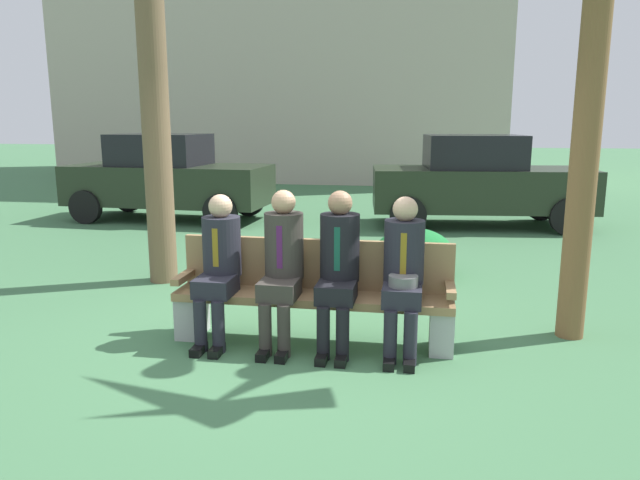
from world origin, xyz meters
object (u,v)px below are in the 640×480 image
object	(u,v)px
seated_man_centerleft	(282,260)
parked_car_near	(167,178)
park_bench	(313,293)
seated_man_centerright	(338,262)
seated_man_leftmost	(219,261)
seated_man_rightmost	(403,268)
shrub_near_bench	(414,252)
parked_car_far	(478,181)

from	to	relation	value
seated_man_centerleft	parked_car_near	distance (m)	7.18
parked_car_near	park_bench	bearing A→B (deg)	-56.05
parked_car_near	seated_man_centerright	bearing A→B (deg)	-55.07
seated_man_leftmost	seated_man_centerleft	xyz separation A→B (m)	(0.57, 0.00, 0.03)
seated_man_centerright	seated_man_rightmost	xyz separation A→B (m)	(0.55, -0.01, -0.02)
seated_man_rightmost	shrub_near_bench	distance (m)	2.59
seated_man_leftmost	seated_man_centerright	bearing A→B (deg)	0.27
seated_man_rightmost	parked_car_far	world-z (taller)	parked_car_far
seated_man_centerleft	seated_man_centerright	world-z (taller)	seated_man_centerright
seated_man_centerleft	seated_man_rightmost	distance (m)	1.04
shrub_near_bench	parked_car_near	size ratio (longest dim) A/B	0.25
seated_man_rightmost	parked_car_far	size ratio (longest dim) A/B	0.33
seated_man_centerleft	shrub_near_bench	world-z (taller)	seated_man_centerleft
park_bench	shrub_near_bench	distance (m)	2.57
seated_man_leftmost	parked_car_near	xyz separation A→B (m)	(-3.21, 6.11, 0.11)
parked_car_near	seated_man_centerleft	bearing A→B (deg)	-58.29
seated_man_leftmost	seated_man_centerright	xyz separation A→B (m)	(1.06, 0.01, 0.03)
seated_man_centerleft	parked_car_far	xyz separation A→B (m)	(2.18, 6.38, 0.08)
seated_man_leftmost	seated_man_centerleft	bearing A→B (deg)	0.47
seated_man_centerleft	seated_man_centerright	bearing A→B (deg)	0.04
seated_man_centerright	seated_man_rightmost	size ratio (longest dim) A/B	1.03
seated_man_centerleft	seated_man_leftmost	bearing A→B (deg)	-179.53
seated_man_leftmost	seated_man_rightmost	distance (m)	1.61
seated_man_centerright	seated_man_rightmost	world-z (taller)	seated_man_centerright
parked_car_near	seated_man_rightmost	bearing A→B (deg)	-51.80
seated_man_rightmost	shrub_near_bench	bearing A→B (deg)	88.74
seated_man_centerright	seated_man_leftmost	bearing A→B (deg)	-179.73
seated_man_centerright	parked_car_near	bearing A→B (deg)	124.93
seated_man_centerright	parked_car_near	distance (m)	7.45
seated_man_centerright	parked_car_near	xyz separation A→B (m)	(-4.27, 6.11, 0.08)
shrub_near_bench	park_bench	bearing A→B (deg)	-109.17
seated_man_centerleft	parked_car_near	size ratio (longest dim) A/B	0.34
shrub_near_bench	parked_car_far	bearing A→B (deg)	74.13
seated_man_rightmost	parked_car_far	xyz separation A→B (m)	(1.15, 6.39, 0.10)
park_bench	seated_man_centerleft	bearing A→B (deg)	-153.64
seated_man_leftmost	seated_man_centerleft	distance (m)	0.57
park_bench	seated_man_centerright	distance (m)	0.42
seated_man_leftmost	seated_man_centerright	world-z (taller)	seated_man_centerright
seated_man_rightmost	parked_car_near	xyz separation A→B (m)	(-4.81, 6.12, 0.10)
seated_man_centerright	parked_car_far	distance (m)	6.60
seated_man_leftmost	shrub_near_bench	size ratio (longest dim) A/B	1.34
seated_man_centerleft	seated_man_rightmost	bearing A→B (deg)	-0.49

